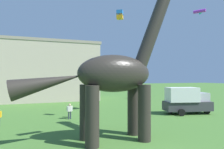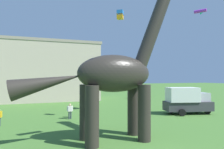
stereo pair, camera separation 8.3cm
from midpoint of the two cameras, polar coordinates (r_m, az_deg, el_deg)
dinosaur_sculpture at (r=14.48m, az=0.69°, el=0.30°), size 12.45×2.64×13.01m
parked_box_truck at (r=26.68m, az=20.18°, el=-6.71°), size 5.94×3.36×3.20m
person_near_flyer at (r=22.53m, az=-11.50°, el=-9.56°), size 0.61×0.27×1.63m
kite_mid_right at (r=22.04m, az=2.37°, el=16.24°), size 0.86×0.86×0.88m
kite_near_low at (r=42.99m, az=23.44°, el=15.77°), size 2.22×2.11×0.63m
background_building_block at (r=41.64m, az=-19.04°, el=0.92°), size 21.72×9.01×11.22m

